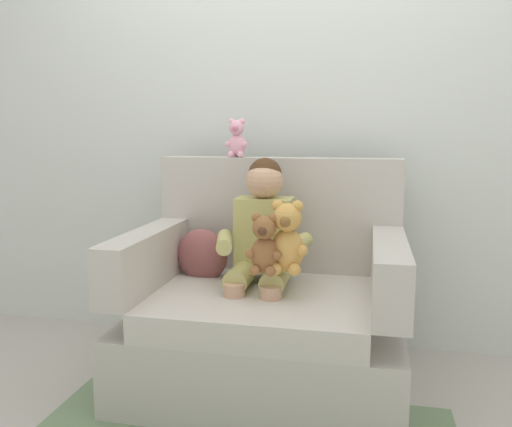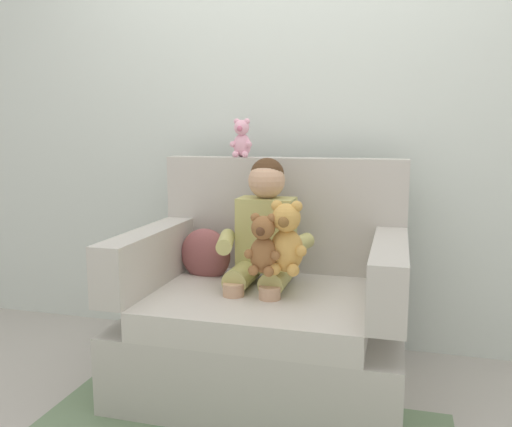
{
  "view_description": "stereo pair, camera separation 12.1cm",
  "coord_description": "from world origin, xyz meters",
  "px_view_note": "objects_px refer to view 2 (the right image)",
  "views": [
    {
      "loc": [
        0.44,
        -2.23,
        1.16
      ],
      "look_at": [
        -0.03,
        -0.05,
        0.81
      ],
      "focal_mm": 37.02,
      "sensor_mm": 36.0,
      "label": 1
    },
    {
      "loc": [
        0.56,
        -2.2,
        1.16
      ],
      "look_at": [
        -0.03,
        -0.05,
        0.81
      ],
      "focal_mm": 37.02,
      "sensor_mm": 36.0,
      "label": 2
    }
  ],
  "objects_px": {
    "seated_child": "(263,240)",
    "plush_pink_on_backrest": "(242,139)",
    "plush_brown": "(263,246)",
    "armchair": "(267,314)",
    "throw_pillow": "(205,255)",
    "plush_honey": "(286,239)"
  },
  "relations": [
    {
      "from": "plush_honey",
      "to": "throw_pillow",
      "type": "height_order",
      "value": "plush_honey"
    },
    {
      "from": "throw_pillow",
      "to": "armchair",
      "type": "bearing_deg",
      "value": -19.56
    },
    {
      "from": "armchair",
      "to": "plush_brown",
      "type": "xyz_separation_m",
      "value": [
        0.02,
        -0.17,
        0.36
      ]
    },
    {
      "from": "plush_brown",
      "to": "armchair",
      "type": "bearing_deg",
      "value": 112.23
    },
    {
      "from": "armchair",
      "to": "plush_brown",
      "type": "relative_size",
      "value": 4.71
    },
    {
      "from": "plush_honey",
      "to": "plush_pink_on_backrest",
      "type": "bearing_deg",
      "value": 109.47
    },
    {
      "from": "armchair",
      "to": "plush_pink_on_backrest",
      "type": "distance_m",
      "value": 0.88
    },
    {
      "from": "seated_child",
      "to": "plush_honey",
      "type": "xyz_separation_m",
      "value": [
        0.14,
        -0.16,
        0.04
      ]
    },
    {
      "from": "plush_honey",
      "to": "plush_pink_on_backrest",
      "type": "xyz_separation_m",
      "value": [
        -0.33,
        0.46,
        0.41
      ]
    },
    {
      "from": "plush_honey",
      "to": "plush_pink_on_backrest",
      "type": "distance_m",
      "value": 0.7
    },
    {
      "from": "plush_pink_on_backrest",
      "to": "plush_honey",
      "type": "bearing_deg",
      "value": -55.3
    },
    {
      "from": "plush_brown",
      "to": "seated_child",
      "type": "bearing_deg",
      "value": 119.15
    },
    {
      "from": "seated_child",
      "to": "plush_honey",
      "type": "relative_size",
      "value": 2.67
    },
    {
      "from": "seated_child",
      "to": "plush_honey",
      "type": "height_order",
      "value": "seated_child"
    },
    {
      "from": "plush_honey",
      "to": "throw_pillow",
      "type": "bearing_deg",
      "value": 134.59
    },
    {
      "from": "armchair",
      "to": "plush_pink_on_backrest",
      "type": "height_order",
      "value": "plush_pink_on_backrest"
    },
    {
      "from": "armchair",
      "to": "seated_child",
      "type": "height_order",
      "value": "seated_child"
    },
    {
      "from": "throw_pillow",
      "to": "plush_brown",
      "type": "bearing_deg",
      "value": -38.72
    },
    {
      "from": "plush_brown",
      "to": "plush_pink_on_backrest",
      "type": "height_order",
      "value": "plush_pink_on_backrest"
    },
    {
      "from": "armchair",
      "to": "throw_pillow",
      "type": "height_order",
      "value": "armchair"
    },
    {
      "from": "seated_child",
      "to": "plush_pink_on_backrest",
      "type": "height_order",
      "value": "plush_pink_on_backrest"
    },
    {
      "from": "plush_brown",
      "to": "plush_pink_on_backrest",
      "type": "bearing_deg",
      "value": 130.09
    }
  ]
}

